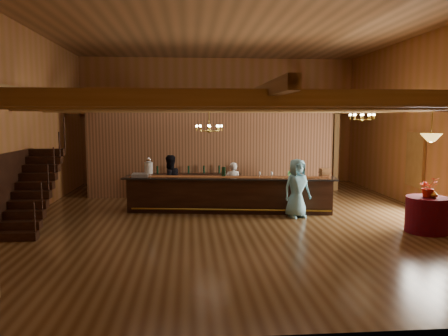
{
  "coord_description": "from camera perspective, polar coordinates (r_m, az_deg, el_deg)",
  "views": [
    {
      "loc": [
        -1.34,
        -12.44,
        2.88
      ],
      "look_at": [
        -0.29,
        0.6,
        1.38
      ],
      "focal_mm": 35.0,
      "sensor_mm": 36.0,
      "label": 1
    }
  ],
  "objects": [
    {
      "name": "beverage_dispenser",
      "position": [
        13.72,
        -9.82,
        0.12
      ],
      "size": [
        0.26,
        0.26,
        0.6
      ],
      "color": "silver",
      "rests_on": "tasting_bar"
    },
    {
      "name": "wall_back",
      "position": [
        19.49,
        -0.68,
        6.14
      ],
      "size": [
        12.0,
        0.1,
        5.5
      ],
      "primitive_type": "cube",
      "color": "#9A5F38",
      "rests_on": "floor"
    },
    {
      "name": "floor_plant",
      "position": [
        15.33,
        8.18,
        -2.19
      ],
      "size": [
        0.74,
        0.65,
        1.15
      ],
      "primitive_type": "imported",
      "rotation": [
        0.0,
        0.0,
        0.25
      ],
      "color": "#32612A",
      "rests_on": "floor"
    },
    {
      "name": "support_posts",
      "position": [
        12.09,
        1.77,
        0.44
      ],
      "size": [
        9.2,
        10.2,
        3.2
      ],
      "color": "olive",
      "rests_on": "floor"
    },
    {
      "name": "pendant_lamp",
      "position": [
        12.0,
        25.43,
        3.61
      ],
      "size": [
        0.52,
        0.52,
        0.9
      ],
      "color": "olive",
      "rests_on": "beam_grid"
    },
    {
      "name": "bar_bottle_1",
      "position": [
        13.47,
        0.05,
        -0.49
      ],
      "size": [
        0.07,
        0.07,
        0.3
      ],
      "primitive_type": "cylinder",
      "color": "black",
      "rests_on": "tasting_bar"
    },
    {
      "name": "wall_front",
      "position": [
        5.61,
        9.22,
        5.12
      ],
      "size": [
        12.0,
        0.1,
        5.5
      ],
      "primitive_type": "cube",
      "color": "#9A5F38",
      "rests_on": "floor"
    },
    {
      "name": "backroom_boxes",
      "position": [
        18.13,
        -1.27,
        -0.93
      ],
      "size": [
        4.1,
        0.6,
        1.1
      ],
      "color": "black",
      "rests_on": "floor"
    },
    {
      "name": "backbar_shelf",
      "position": [
        15.87,
        -3.63,
        -2.31
      ],
      "size": [
        3.19,
        0.51,
        0.9
      ],
      "primitive_type": "cube",
      "rotation": [
        0.0,
        0.0,
        0.0
      ],
      "color": "black",
      "rests_on": "floor"
    },
    {
      "name": "wall_left",
      "position": [
        13.29,
        -25.26,
        5.34
      ],
      "size": [
        0.1,
        14.0,
        5.5
      ],
      "primitive_type": "cube",
      "color": "#9A5F38",
      "rests_on": "floor"
    },
    {
      "name": "bar_bottle_0",
      "position": [
        13.47,
        -0.17,
        -0.49
      ],
      "size": [
        0.07,
        0.07,
        0.3
      ],
      "primitive_type": "cylinder",
      "color": "black",
      "rests_on": "tasting_bar"
    },
    {
      "name": "raffle_drum",
      "position": [
        13.46,
        13.03,
        -0.55
      ],
      "size": [
        0.34,
        0.24,
        0.3
      ],
      "color": "brown",
      "rests_on": "tasting_bar"
    },
    {
      "name": "guest",
      "position": [
        12.85,
        9.51,
        -2.62
      ],
      "size": [
        0.97,
        0.77,
        1.72
      ],
      "primitive_type": "imported",
      "rotation": [
        0.0,
        0.0,
        0.31
      ],
      "color": "#6EB1C7",
      "rests_on": "floor"
    },
    {
      "name": "partition_wall",
      "position": [
        16.02,
        -1.6,
        1.76
      ],
      "size": [
        9.0,
        0.18,
        3.1
      ],
      "primitive_type": "cube",
      "color": "brown",
      "rests_on": "floor"
    },
    {
      "name": "chandelier_right",
      "position": [
        14.73,
        17.57,
        6.42
      ],
      "size": [
        0.8,
        0.8,
        0.42
      ],
      "color": "olive",
      "rests_on": "beam_grid"
    },
    {
      "name": "glass_rack_tray",
      "position": [
        13.7,
        -10.86,
        -0.91
      ],
      "size": [
        0.5,
        0.5,
        0.1
      ],
      "primitive_type": "cube",
      "color": "gray",
      "rests_on": "tasting_bar"
    },
    {
      "name": "table_flowers",
      "position": [
        12.11,
        25.13,
        -2.28
      ],
      "size": [
        0.51,
        0.46,
        0.5
      ],
      "primitive_type": "imported",
      "rotation": [
        0.0,
        0.0,
        0.15
      ],
      "color": "#BF1B03",
      "rests_on": "round_table"
    },
    {
      "name": "staircase",
      "position": [
        12.55,
        -23.71,
        -2.65
      ],
      "size": [
        1.0,
        2.8,
        2.0
      ],
      "color": "black",
      "rests_on": "floor"
    },
    {
      "name": "beam_grid",
      "position": [
        13.03,
        1.3,
        8.11
      ],
      "size": [
        11.9,
        13.9,
        0.39
      ],
      "color": "olive",
      "rests_on": "wall_left"
    },
    {
      "name": "ceiling",
      "position": [
        12.79,
        1.57,
        18.34
      ],
      "size": [
        14.0,
        14.0,
        0.0
      ],
      "primitive_type": "plane",
      "rotation": [
        3.14,
        0.0,
        0.0
      ],
      "color": "#93653D",
      "rests_on": "wall_back"
    },
    {
      "name": "wall_right",
      "position": [
        14.45,
        26.04,
        5.35
      ],
      "size": [
        0.1,
        14.0,
        5.5
      ],
      "primitive_type": "cube",
      "color": "#9A5F38",
      "rests_on": "floor"
    },
    {
      "name": "table_vase",
      "position": [
        12.04,
        25.74,
        -2.86
      ],
      "size": [
        0.15,
        0.15,
        0.3
      ],
      "primitive_type": "imported",
      "rotation": [
        0.0,
        0.0,
        0.03
      ],
      "color": "olive",
      "rests_on": "round_table"
    },
    {
      "name": "chandelier_left",
      "position": [
        13.33,
        -1.96,
        5.28
      ],
      "size": [
        0.8,
        0.8,
        0.77
      ],
      "color": "olive",
      "rests_on": "beam_grid"
    },
    {
      "name": "tasting_bar",
      "position": [
        13.44,
        0.66,
        -3.46
      ],
      "size": [
        6.56,
        1.71,
        1.1
      ],
      "rotation": [
        0.0,
        0.0,
        -0.14
      ],
      "color": "black",
      "rests_on": "floor"
    },
    {
      "name": "bartender",
      "position": [
        14.29,
        1.16,
        -2.14
      ],
      "size": [
        0.56,
        0.39,
        1.46
      ],
      "primitive_type": "imported",
      "rotation": [
        0.0,
        0.0,
        3.06
      ],
      "color": "white",
      "rests_on": "floor"
    },
    {
      "name": "round_table",
      "position": [
        12.23,
        24.98,
        -5.54
      ],
      "size": [
        1.04,
        1.04,
        0.9
      ],
      "primitive_type": "cylinder",
      "color": "#3B0A17",
      "rests_on": "floor"
    },
    {
      "name": "window_right_back",
      "position": [
        15.35,
        23.76,
        1.0
      ],
      "size": [
        0.12,
        1.05,
        1.75
      ],
      "primitive_type": "cube",
      "color": "white",
      "rests_on": "wall_right"
    },
    {
      "name": "floor",
      "position": [
        12.84,
        1.5,
        -6.44
      ],
      "size": [
        14.0,
        14.0,
        0.0
      ],
      "primitive_type": "plane",
      "color": "brown",
      "rests_on": "ground"
    },
    {
      "name": "staff_second",
      "position": [
        14.18,
        -7.13,
        -1.75
      ],
      "size": [
        1.05,
        0.99,
        1.71
      ],
      "primitive_type": "imported",
      "rotation": [
        0.0,
        0.0,
        3.71
      ],
      "color": "black",
      "rests_on": "floor"
    }
  ]
}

